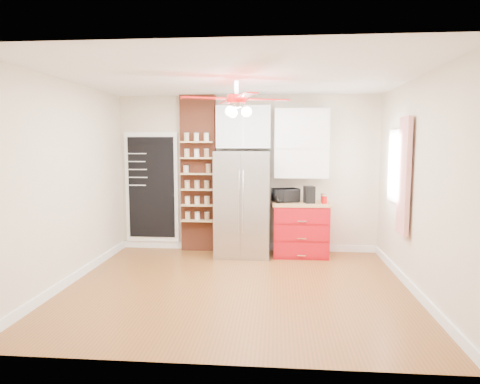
# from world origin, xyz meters

# --- Properties ---
(floor) EXTENTS (4.50, 4.50, 0.00)m
(floor) POSITION_xyz_m (0.00, 0.00, 0.00)
(floor) COLOR brown
(floor) RESTS_ON ground
(ceiling) EXTENTS (4.50, 4.50, 0.00)m
(ceiling) POSITION_xyz_m (0.00, 0.00, 2.70)
(ceiling) COLOR white
(ceiling) RESTS_ON wall_back
(wall_back) EXTENTS (4.50, 0.02, 2.70)m
(wall_back) POSITION_xyz_m (0.00, 2.00, 1.35)
(wall_back) COLOR beige
(wall_back) RESTS_ON floor
(wall_front) EXTENTS (4.50, 0.02, 2.70)m
(wall_front) POSITION_xyz_m (0.00, -2.00, 1.35)
(wall_front) COLOR beige
(wall_front) RESTS_ON floor
(wall_left) EXTENTS (0.02, 4.00, 2.70)m
(wall_left) POSITION_xyz_m (-2.25, 0.00, 1.35)
(wall_left) COLOR beige
(wall_left) RESTS_ON floor
(wall_right) EXTENTS (0.02, 4.00, 2.70)m
(wall_right) POSITION_xyz_m (2.25, 0.00, 1.35)
(wall_right) COLOR beige
(wall_right) RESTS_ON floor
(chalkboard) EXTENTS (0.95, 0.05, 1.95)m
(chalkboard) POSITION_xyz_m (-1.70, 1.96, 1.10)
(chalkboard) COLOR white
(chalkboard) RESTS_ON wall_back
(brick_pillar) EXTENTS (0.60, 0.16, 2.70)m
(brick_pillar) POSITION_xyz_m (-0.85, 1.92, 1.35)
(brick_pillar) COLOR brown
(brick_pillar) RESTS_ON floor
(fridge) EXTENTS (0.90, 0.70, 1.75)m
(fridge) POSITION_xyz_m (-0.05, 1.63, 0.88)
(fridge) COLOR #B0AFB4
(fridge) RESTS_ON floor
(upper_glass_cabinet) EXTENTS (0.90, 0.35, 0.70)m
(upper_glass_cabinet) POSITION_xyz_m (-0.05, 1.82, 2.15)
(upper_glass_cabinet) COLOR white
(upper_glass_cabinet) RESTS_ON wall_back
(red_cabinet) EXTENTS (0.94, 0.64, 0.90)m
(red_cabinet) POSITION_xyz_m (0.92, 1.68, 0.45)
(red_cabinet) COLOR #AD0A13
(red_cabinet) RESTS_ON floor
(upper_shelf_unit) EXTENTS (0.90, 0.30, 1.15)m
(upper_shelf_unit) POSITION_xyz_m (0.92, 1.85, 1.88)
(upper_shelf_unit) COLOR white
(upper_shelf_unit) RESTS_ON wall_back
(window) EXTENTS (0.04, 0.75, 1.05)m
(window) POSITION_xyz_m (2.23, 0.90, 1.55)
(window) COLOR white
(window) RESTS_ON wall_right
(curtain) EXTENTS (0.06, 0.40, 1.55)m
(curtain) POSITION_xyz_m (2.18, 0.35, 1.45)
(curtain) COLOR red
(curtain) RESTS_ON wall_right
(ceiling_fan) EXTENTS (1.40, 1.40, 0.44)m
(ceiling_fan) POSITION_xyz_m (0.00, 0.00, 2.42)
(ceiling_fan) COLOR silver
(ceiling_fan) RESTS_ON ceiling
(toaster_oven) EXTENTS (0.49, 0.42, 0.23)m
(toaster_oven) POSITION_xyz_m (0.66, 1.72, 1.01)
(toaster_oven) COLOR black
(toaster_oven) RESTS_ON red_cabinet
(coffee_maker) EXTENTS (0.19, 0.22, 0.28)m
(coffee_maker) POSITION_xyz_m (1.05, 1.63, 1.04)
(coffee_maker) COLOR black
(coffee_maker) RESTS_ON red_cabinet
(canister_left) EXTENTS (0.09, 0.09, 0.13)m
(canister_left) POSITION_xyz_m (1.29, 1.58, 0.96)
(canister_left) COLOR #B00A09
(canister_left) RESTS_ON red_cabinet
(canister_right) EXTENTS (0.12, 0.12, 0.15)m
(canister_right) POSITION_xyz_m (1.29, 1.71, 0.97)
(canister_right) COLOR red
(canister_right) RESTS_ON red_cabinet
(pantry_jar_oats) EXTENTS (0.10, 0.10, 0.12)m
(pantry_jar_oats) POSITION_xyz_m (-1.04, 1.78, 1.43)
(pantry_jar_oats) COLOR #C0AB93
(pantry_jar_oats) RESTS_ON brick_pillar
(pantry_jar_beans) EXTENTS (0.11, 0.11, 0.14)m
(pantry_jar_beans) POSITION_xyz_m (-0.65, 1.79, 1.44)
(pantry_jar_beans) COLOR #94724B
(pantry_jar_beans) RESTS_ON brick_pillar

